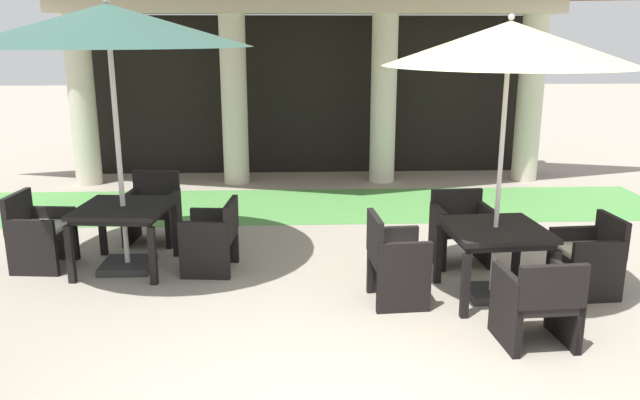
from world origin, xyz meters
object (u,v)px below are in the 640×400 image
patio_table_near_foreground (124,214)px  patio_chair_mid_left_north (461,228)px  patio_chair_near_foreground_north (153,210)px  patio_chair_near_foreground_east (213,237)px  patio_chair_mid_left_west (395,261)px  patio_chair_mid_left_south (538,301)px  patio_chair_near_foreground_west (39,233)px  patio_umbrella_near_foreground (108,27)px  patio_chair_mid_left_east (589,257)px  patio_table_mid_left (495,236)px  patio_umbrella_mid_left (509,46)px

patio_table_near_foreground → patio_chair_mid_left_north: (3.79, 0.04, -0.23)m
patio_table_near_foreground → patio_chair_near_foreground_north: bearing=84.7°
patio_chair_near_foreground_east → patio_chair_mid_left_west: 2.10m
patio_chair_mid_left_south → patio_chair_near_foreground_east: bearing=143.8°
patio_chair_mid_left_north → patio_chair_near_foreground_west: bearing=-4.6°
patio_umbrella_near_foreground → patio_chair_mid_left_west: size_ratio=3.31×
patio_chair_mid_left_east → patio_table_mid_left: bearing=90.0°
patio_chair_mid_left_south → patio_umbrella_mid_left: bearing=90.0°
patio_chair_mid_left_west → patio_chair_mid_left_north: 1.41m
patio_table_near_foreground → patio_umbrella_mid_left: 4.37m
patio_chair_near_foreground_west → patio_chair_mid_left_south: 5.32m
patio_chair_near_foreground_west → patio_chair_near_foreground_north: 1.40m
patio_table_near_foreground → patio_umbrella_mid_left: (3.86, -0.96, 1.82)m
patio_chair_near_foreground_north → patio_chair_mid_left_north: (3.70, -0.94, 0.00)m
patio_chair_near_foreground_west → patio_chair_mid_left_south: (4.91, -2.04, -0.01)m
patio_table_near_foreground → patio_chair_mid_left_north: size_ratio=1.26×
patio_chair_mid_left_east → patio_chair_mid_left_south: patio_chair_mid_left_east is taller
patio_chair_near_foreground_north → patio_table_near_foreground: bearing=90.0°
patio_chair_near_foreground_north → patio_table_mid_left: bearing=158.1°
patio_chair_mid_left_north → patio_table_near_foreground: bearing=-3.4°
patio_umbrella_near_foreground → patio_chair_near_foreground_west: (-0.98, 0.09, -2.23)m
patio_chair_near_foreground_west → patio_chair_near_foreground_east: size_ratio=1.07×
patio_chair_mid_left_north → patio_chair_near_foreground_east: bearing=-1.3°
patio_chair_near_foreground_west → patio_chair_mid_left_west: 4.00m
patio_chair_mid_left_east → patio_umbrella_mid_left: bearing=90.0°
patio_table_near_foreground → patio_umbrella_near_foreground: (0.00, -0.00, 2.00)m
patio_chair_near_foreground_north → patio_chair_mid_left_south: size_ratio=1.10×
patio_chair_near_foreground_west → patio_chair_mid_left_south: bearing=72.7°
patio_chair_mid_left_north → patio_umbrella_near_foreground: bearing=-3.4°
patio_umbrella_near_foreground → patio_chair_near_foreground_north: bearing=84.7°
patio_table_mid_left → patio_umbrella_mid_left: patio_umbrella_mid_left is taller
patio_chair_mid_left_north → patio_umbrella_mid_left: bearing=90.0°
patio_chair_mid_left_east → patio_chair_mid_left_north: bearing=45.0°
patio_umbrella_near_foreground → patio_chair_near_foreground_north: (0.09, 0.98, -2.23)m
patio_chair_mid_left_west → patio_chair_mid_left_north: bearing=134.9°
patio_umbrella_near_foreground → patio_chair_near_foreground_east: 2.45m
patio_chair_near_foreground_north → patio_umbrella_mid_left: 4.71m
patio_chair_mid_left_west → patio_chair_mid_left_east: 2.00m
patio_umbrella_mid_left → patio_chair_mid_left_west: size_ratio=3.06×
patio_umbrella_near_foreground → patio_umbrella_mid_left: bearing=-13.9°
patio_chair_mid_left_north → patio_chair_mid_left_east: bearing=135.0°
patio_chair_near_foreground_north → patio_chair_mid_left_east: size_ratio=1.08×
patio_table_near_foreground → patio_table_mid_left: (3.86, -0.96, -0.00)m
patio_table_mid_left → patio_chair_near_foreground_north: bearing=152.8°
patio_table_near_foreground → patio_chair_mid_left_north: bearing=0.6°
patio_table_near_foreground → patio_chair_near_foreground_east: size_ratio=1.29×
patio_chair_near_foreground_west → patio_chair_mid_left_north: bearing=94.7°
patio_chair_near_foreground_east → patio_chair_mid_left_west: patio_chair_mid_left_west is taller
patio_chair_near_foreground_west → patio_umbrella_mid_left: patio_umbrella_mid_left is taller
patio_table_near_foreground → patio_chair_near_foreground_east: bearing=-5.3°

